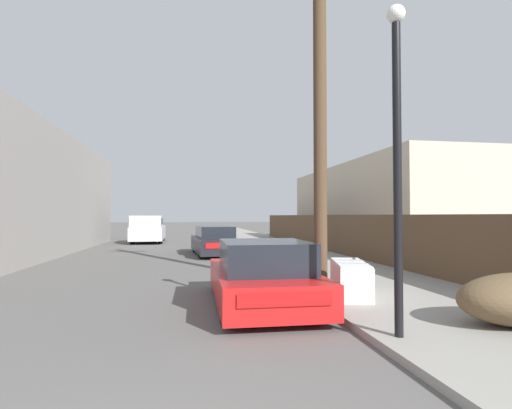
# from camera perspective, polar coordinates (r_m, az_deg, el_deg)

# --- Properties ---
(sidewalk_curb) EXTENTS (4.20, 63.00, 0.12)m
(sidewalk_curb) POSITION_cam_1_polar(r_m,az_deg,el_deg) (25.63, 0.84, -5.48)
(sidewalk_curb) COLOR gray
(sidewalk_curb) RESTS_ON ground
(discarded_fridge) EXTENTS (1.06, 1.90, 0.72)m
(discarded_fridge) POSITION_cam_1_polar(r_m,az_deg,el_deg) (8.76, 13.31, -10.25)
(discarded_fridge) COLOR white
(discarded_fridge) RESTS_ON sidewalk_curb
(parked_sports_car_red) EXTENTS (1.92, 4.22, 1.30)m
(parked_sports_car_red) POSITION_cam_1_polar(r_m,az_deg,el_deg) (8.07, 0.91, -10.21)
(parked_sports_car_red) COLOR red
(parked_sports_car_red) RESTS_ON ground
(car_parked_mid) EXTENTS (2.08, 4.78, 1.31)m
(car_parked_mid) POSITION_cam_1_polar(r_m,az_deg,el_deg) (18.47, -5.97, -5.25)
(car_parked_mid) COLOR black
(car_parked_mid) RESTS_ON ground
(pickup_truck) EXTENTS (2.13, 5.47, 1.80)m
(pickup_truck) POSITION_cam_1_polar(r_m,az_deg,el_deg) (27.47, -15.18, -3.41)
(pickup_truck) COLOR silver
(pickup_truck) RESTS_ON ground
(utility_pole) EXTENTS (1.80, 0.33, 9.19)m
(utility_pole) POSITION_cam_1_polar(r_m,az_deg,el_deg) (10.47, 9.12, 15.16)
(utility_pole) COLOR #4C3826
(utility_pole) RESTS_ON sidewalk_curb
(street_lamp) EXTENTS (0.26, 0.26, 4.65)m
(street_lamp) POSITION_cam_1_polar(r_m,az_deg,el_deg) (5.99, 19.52, 8.39)
(street_lamp) COLOR black
(street_lamp) RESTS_ON sidewalk_curb
(wooden_fence) EXTENTS (0.08, 29.66, 1.71)m
(wooden_fence) POSITION_cam_1_polar(r_m,az_deg,el_deg) (18.39, 11.39, -4.13)
(wooden_fence) COLOR brown
(wooden_fence) RESTS_ON sidewalk_curb
(building_right_house) EXTENTS (6.00, 16.92, 4.83)m
(building_right_house) POSITION_cam_1_polar(r_m,az_deg,el_deg) (25.98, 17.30, -0.16)
(building_right_house) COLOR beige
(building_right_house) RESTS_ON ground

